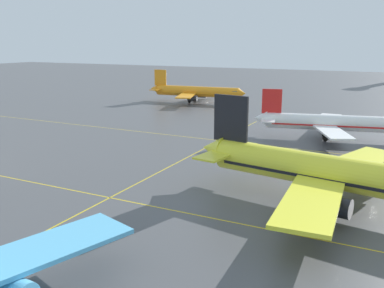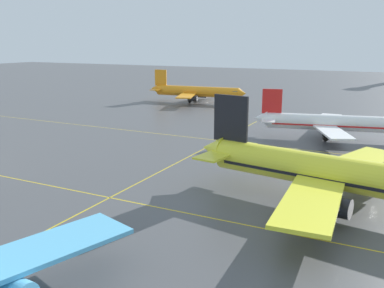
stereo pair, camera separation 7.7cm
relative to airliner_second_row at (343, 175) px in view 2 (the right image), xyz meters
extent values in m
cube|color=#5BB7E5|center=(-19.19, -28.97, -0.81)|extent=(9.50, 15.93, 0.40)
cylinder|color=yellow|center=(0.57, -0.09, 0.08)|extent=(34.56, 9.25, 4.08)
cone|color=yellow|center=(-18.10, 2.78, 0.51)|extent=(3.98, 4.35, 3.87)
cube|color=black|center=(-15.34, 2.36, 5.12)|extent=(5.15, 1.16, 6.44)
cube|color=yellow|center=(-16.36, -0.74, 0.51)|extent=(4.24, 6.04, 0.26)
cube|color=yellow|center=(-15.38, 5.62, 0.51)|extent=(4.24, 6.04, 0.26)
cube|color=yellow|center=(-1.88, -8.94, -0.57)|extent=(6.49, 16.39, 0.43)
cube|color=yellow|center=(0.89, 9.09, -0.57)|extent=(10.92, 17.03, 0.43)
cylinder|color=black|center=(-0.07, -5.63, -1.96)|extent=(3.95, 2.78, 2.25)
cylinder|color=black|center=(1.63, 5.39, -1.96)|extent=(3.95, 2.78, 2.25)
cube|color=black|center=(0.57, -0.09, -0.43)|extent=(31.85, 8.87, 0.39)
cylinder|color=#99999E|center=(-1.98, -2.52, -2.55)|extent=(0.30, 0.30, 1.77)
cylinder|color=black|center=(-1.98, -2.52, -3.73)|extent=(1.24, 0.66, 1.18)
cylinder|color=#99999E|center=(-1.13, 3.00, -2.55)|extent=(0.30, 0.30, 1.77)
cylinder|color=black|center=(-1.13, 3.00, -3.73)|extent=(1.24, 0.66, 1.18)
cylinder|color=white|center=(-6.66, 38.34, -0.82)|extent=(27.38, 9.35, 3.25)
cone|color=white|center=(-21.32, 34.94, -0.48)|extent=(3.36, 3.62, 3.09)
cube|color=red|center=(-19.15, 35.44, 3.20)|extent=(4.07, 1.23, 5.13)
cube|color=white|center=(-18.99, 32.84, -0.48)|extent=(3.67, 4.95, 0.21)
cube|color=white|center=(-20.15, 37.84, -0.48)|extent=(3.67, 4.95, 0.21)
cube|color=white|center=(-5.85, 31.07, -1.33)|extent=(9.46, 13.50, 0.34)
cube|color=white|center=(-9.14, 45.22, -1.33)|extent=(4.68, 12.90, 0.34)
cylinder|color=#4C4C51|center=(-5.49, 34.05, -2.44)|extent=(3.24, 2.41, 1.79)
cylinder|color=#4C4C51|center=(-7.50, 42.71, -2.44)|extent=(3.24, 2.41, 1.79)
cube|color=red|center=(-6.66, 38.34, -1.22)|extent=(25.25, 8.88, 0.31)
cylinder|color=#99999E|center=(-7.83, 35.79, -2.91)|extent=(0.24, 0.24, 1.41)
cylinder|color=black|center=(-7.83, 35.79, -3.85)|extent=(1.00, 0.59, 0.94)
cylinder|color=#99999E|center=(-8.83, 40.12, -2.91)|extent=(0.24, 0.24, 1.41)
cylinder|color=black|center=(-8.83, 40.12, -3.85)|extent=(1.00, 0.59, 0.94)
cylinder|color=orange|center=(-55.87, 74.85, -0.70)|extent=(28.51, 6.18, 3.36)
cone|color=orange|center=(-40.64, 76.38, -0.70)|extent=(2.62, 3.51, 3.29)
cone|color=orange|center=(-71.36, 73.29, -0.34)|extent=(3.14, 3.46, 3.19)
cube|color=orange|center=(-69.08, 73.52, 3.46)|extent=(4.26, 0.74, 5.31)
cube|color=orange|center=(-69.25, 70.84, -0.34)|extent=(3.28, 4.86, 0.21)
cube|color=orange|center=(-69.78, 76.12, -0.34)|extent=(3.28, 4.86, 0.21)
cube|color=orange|center=(-56.00, 67.28, -1.23)|extent=(8.43, 14.04, 0.35)
cube|color=orange|center=(-57.50, 82.24, -1.23)|extent=(6.02, 13.69, 0.35)
cylinder|color=#333338|center=(-55.23, 70.29, -2.38)|extent=(3.18, 2.15, 1.86)
cylinder|color=#333338|center=(-56.15, 79.45, -2.38)|extent=(3.18, 2.15, 1.86)
cube|color=#385166|center=(-42.67, 76.18, -0.21)|extent=(1.89, 3.24, 0.62)
cube|color=orange|center=(-55.87, 74.85, -1.12)|extent=(26.26, 5.98, 0.32)
cylinder|color=#99999E|center=(-44.43, 76.00, -2.86)|extent=(0.25, 0.25, 1.46)
cylinder|color=black|center=(-44.43, 76.00, -3.84)|extent=(1.01, 0.49, 0.97)
cylinder|color=#99999E|center=(-57.40, 72.38, -2.86)|extent=(0.25, 0.25, 1.46)
cylinder|color=black|center=(-57.40, 72.38, -3.84)|extent=(1.01, 0.49, 0.97)
cylinder|color=#99999E|center=(-57.86, 76.96, -2.86)|extent=(0.25, 0.25, 1.46)
cylinder|color=black|center=(-57.86, 76.96, -3.84)|extent=(1.01, 0.49, 0.97)
cube|color=yellow|center=(-27.23, -9.57, -4.32)|extent=(150.43, 0.20, 0.01)
cube|color=yellow|center=(-27.23, 26.84, -4.32)|extent=(150.43, 0.20, 0.01)
cube|color=yellow|center=(-27.23, -9.57, -4.32)|extent=(0.20, 120.14, 0.01)
camera|label=1|loc=(5.49, -50.89, 15.40)|focal=39.59mm
camera|label=2|loc=(5.56, -50.86, 15.40)|focal=39.59mm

